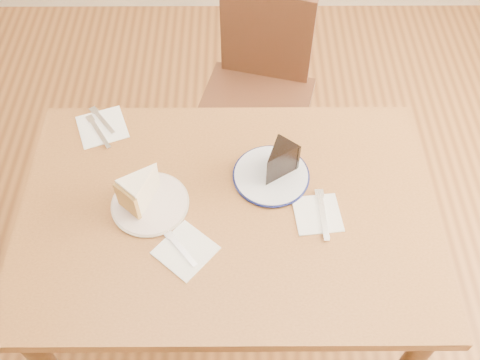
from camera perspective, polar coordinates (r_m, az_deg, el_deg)
name	(u,v)px	position (r m, az deg, el deg)	size (l,w,h in m)	color
ground	(231,312)	(2.20, -0.92, -13.85)	(4.00, 4.00, 0.00)	#532F16
table	(229,227)	(1.62, -1.22, -4.98)	(1.20, 0.80, 0.75)	#583318
chair_far	(257,95)	(2.20, 1.85, 9.02)	(0.53, 0.53, 0.87)	black
plate_cream	(150,204)	(1.56, -9.55, -2.51)	(0.21, 0.21, 0.01)	silver
plate_navy	(271,176)	(1.60, 3.33, 0.47)	(0.22, 0.22, 0.01)	silver
carrot_cake	(144,188)	(1.53, -10.21, -0.81)	(0.08, 0.12, 0.09)	#F0E2C7
chocolate_cake	(277,164)	(1.56, 3.95, 1.68)	(0.07, 0.11, 0.10)	black
napkin_cream	(186,250)	(1.47, -5.83, -7.48)	(0.14, 0.14, 0.00)	white
napkin_navy	(317,214)	(1.54, 8.26, -3.62)	(0.13, 0.13, 0.00)	white
napkin_spare	(102,127)	(1.78, -14.48, 5.50)	(0.15, 0.15, 0.00)	white
fork_cream	(180,248)	(1.47, -6.39, -7.23)	(0.01, 0.14, 0.00)	silver
knife_navy	(323,215)	(1.53, 8.83, -3.68)	(0.02, 0.17, 0.00)	silver
fork_spare	(103,120)	(1.79, -14.45, 6.18)	(0.01, 0.14, 0.00)	silver
knife_spare	(99,132)	(1.76, -14.83, 4.99)	(0.01, 0.16, 0.00)	silver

